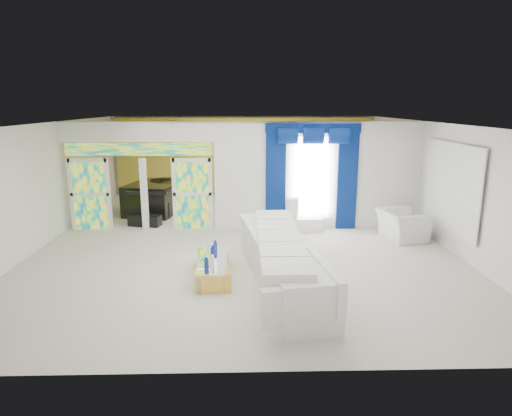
{
  "coord_description": "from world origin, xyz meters",
  "views": [
    {
      "loc": [
        0.03,
        -11.19,
        3.47
      ],
      "look_at": [
        0.3,
        -1.2,
        1.1
      ],
      "focal_mm": 30.99,
      "sensor_mm": 36.0,
      "label": 1
    }
  ],
  "objects_px": {
    "coffee_table": "(213,268)",
    "grand_piano": "(155,198)",
    "console_table": "(303,225)",
    "white_sofa": "(280,262)",
    "armchair": "(402,225)"
  },
  "relations": [
    {
      "from": "coffee_table",
      "to": "grand_piano",
      "type": "height_order",
      "value": "grand_piano"
    },
    {
      "from": "coffee_table",
      "to": "grand_piano",
      "type": "relative_size",
      "value": 0.88
    },
    {
      "from": "coffee_table",
      "to": "console_table",
      "type": "bearing_deg",
      "value": 55.74
    },
    {
      "from": "coffee_table",
      "to": "console_table",
      "type": "relative_size",
      "value": 1.55
    },
    {
      "from": "coffee_table",
      "to": "white_sofa",
      "type": "bearing_deg",
      "value": -12.53
    },
    {
      "from": "console_table",
      "to": "armchair",
      "type": "bearing_deg",
      "value": -18.33
    },
    {
      "from": "armchair",
      "to": "grand_piano",
      "type": "relative_size",
      "value": 0.6
    },
    {
      "from": "console_table",
      "to": "armchair",
      "type": "height_order",
      "value": "armchair"
    },
    {
      "from": "armchair",
      "to": "grand_piano",
      "type": "bearing_deg",
      "value": 54.56
    },
    {
      "from": "console_table",
      "to": "armchair",
      "type": "xyz_separation_m",
      "value": [
        2.5,
        -0.83,
        0.19
      ]
    },
    {
      "from": "white_sofa",
      "to": "armchair",
      "type": "height_order",
      "value": "white_sofa"
    },
    {
      "from": "coffee_table",
      "to": "grand_piano",
      "type": "bearing_deg",
      "value": 111.98
    },
    {
      "from": "grand_piano",
      "to": "white_sofa",
      "type": "bearing_deg",
      "value": -45.77
    },
    {
      "from": "armchair",
      "to": "white_sofa",
      "type": "bearing_deg",
      "value": 117.64
    },
    {
      "from": "coffee_table",
      "to": "armchair",
      "type": "bearing_deg",
      "value": 27.64
    }
  ]
}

